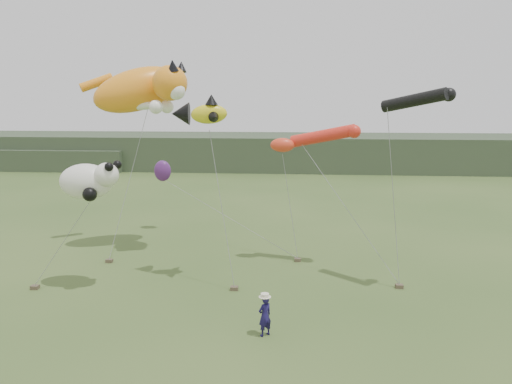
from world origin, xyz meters
TOP-DOWN VIEW (x-y plane):
  - ground at (0.00, 0.00)m, footprint 120.00×120.00m
  - headland at (-3.11, 44.69)m, footprint 90.00×13.00m
  - festival_attendant at (1.81, -0.52)m, footprint 0.64×0.62m
  - sandbag_anchors at (-0.94, 5.18)m, footprint 16.33×5.11m
  - cat_kite at (-5.32, 9.61)m, footprint 6.47×4.21m
  - fish_kite at (-1.51, 5.00)m, footprint 2.64×1.77m
  - tube_kites at (5.81, 6.48)m, footprint 6.79×4.83m
  - panda_kite at (-6.02, 3.52)m, footprint 2.71×1.75m
  - misc_kites at (-2.78, 11.57)m, footprint 8.89×6.46m

SIDE VIEW (x-z plane):
  - ground at x=0.00m, z-range 0.00..0.00m
  - sandbag_anchors at x=-0.94m, z-range 0.00..0.17m
  - festival_attendant at x=1.81m, z-range 0.00..1.47m
  - headland at x=-3.11m, z-range -0.08..3.92m
  - misc_kites at x=-2.78m, z-range 3.02..6.21m
  - panda_kite at x=-6.02m, z-range 3.94..5.62m
  - tube_kites at x=5.81m, z-range 5.79..8.64m
  - fish_kite at x=-1.51m, z-range 6.94..8.30m
  - cat_kite at x=-5.32m, z-range 7.06..10.51m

